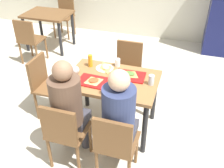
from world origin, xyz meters
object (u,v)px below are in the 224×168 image
chair_near_right (115,143)px  background_chair_far (65,13)px  pizza_slice_b (130,74)px  chair_far_side (128,66)px  paper_plate_near_edge (120,90)px  background_chair_near (29,38)px  background_table (48,19)px  person_in_red (68,104)px  plastic_cup_a (118,62)px  soda_can (151,80)px  main_table (112,86)px  paper_plate_center (105,68)px  chair_near_left (65,131)px  pizza_slice_a (94,81)px  condiment_bottle (90,61)px  foil_bundle (75,70)px  person_in_brown_jacket (120,115)px  chair_left_end (46,83)px  tray_red_near (93,81)px  plastic_cup_b (105,90)px  pizza_slice_c (106,67)px  tray_red_far (130,76)px

chair_near_right → background_chair_far: 4.12m
chair_near_right → pizza_slice_b: chair_near_right is taller
chair_far_side → paper_plate_near_edge: bearing=-80.4°
background_chair_near → background_table: bearing=90.0°
person_in_red → plastic_cup_a: size_ratio=12.74×
soda_can → background_chair_far: bearing=132.4°
background_table → main_table: bearing=-44.8°
paper_plate_center → chair_near_left: bearing=-96.4°
pizza_slice_b → plastic_cup_a: 0.28m
pizza_slice_a → main_table: bearing=37.6°
background_chair_far → paper_plate_near_edge: bearing=-53.6°
pizza_slice_b → background_chair_far: size_ratio=0.26×
pizza_slice_b → background_chair_near: 2.43m
chair_near_right → soda_can: (0.19, 0.78, 0.30)m
main_table → soda_can: size_ratio=8.96×
main_table → background_table: size_ratio=1.21×
chair_near_left → condiment_bottle: size_ratio=5.40×
foil_bundle → person_in_brown_jacket: bearing=-39.2°
paper_plate_center → pizza_slice_a: size_ratio=0.95×
pizza_slice_b → plastic_cup_a: size_ratio=2.24×
chair_left_end → chair_far_side: bearing=39.3°
chair_left_end → paper_plate_center: chair_left_end is taller
tray_red_near → plastic_cup_b: bearing=-40.8°
condiment_bottle → main_table: bearing=-30.3°
chair_near_left → pizza_slice_c: bearing=83.1°
person_in_brown_jacket → condiment_bottle: size_ratio=7.96×
pizza_slice_a → chair_left_end: bearing=169.5°
chair_left_end → plastic_cup_a: size_ratio=8.64×
paper_plate_center → background_chair_far: background_chair_far is taller
background_chair_far → person_in_brown_jacket: bearing=-55.8°
chair_near_left → chair_left_end: size_ratio=1.00×
pizza_slice_c → background_table: bearing=136.3°
paper_plate_near_edge → background_chair_near: background_chair_near is taller
soda_can → paper_plate_center: bearing=163.3°
chair_left_end → condiment_bottle: condiment_bottle is taller
person_in_brown_jacket → pizza_slice_c: person_in_brown_jacket is taller
chair_near_right → person_in_red: person_in_red is taller
person_in_red → person_in_brown_jacket: 0.55m
chair_far_side → background_chair_near: bearing=166.8°
chair_near_left → background_table: 3.21m
tray_red_far → plastic_cup_a: size_ratio=3.60×
chair_far_side → background_chair_far: (-1.97, 1.93, 0.00)m
person_in_brown_jacket → plastic_cup_b: bearing=129.4°
paper_plate_center → pizza_slice_c: size_ratio=0.85×
main_table → chair_near_left: size_ratio=1.27×
main_table → paper_plate_near_edge: bearing=-51.7°
paper_plate_near_edge → plastic_cup_a: 0.56m
chair_left_end → chair_near_right: bearing=-32.3°
paper_plate_near_edge → pizza_slice_b: pizza_slice_b is taller
person_in_brown_jacket → paper_plate_center: (-0.44, 0.83, -0.01)m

